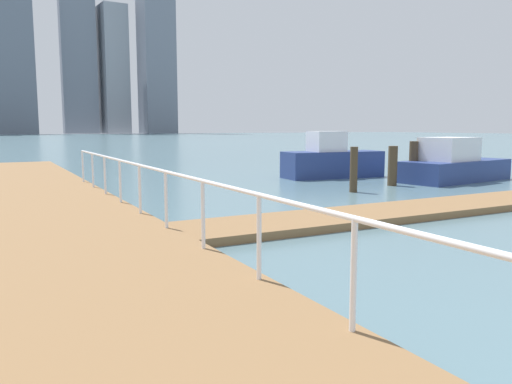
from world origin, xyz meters
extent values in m
plane|color=slate|center=(0.00, 20.00, 0.00)|extent=(300.00, 300.00, 0.00)
cube|color=olive|center=(3.27, 10.08, 0.09)|extent=(13.53, 2.00, 0.18)
cylinder|color=white|center=(-3.15, 3.98, 0.93)|extent=(0.06, 0.06, 1.05)
cylinder|color=white|center=(-3.15, 5.78, 0.93)|extent=(0.06, 0.06, 1.05)
cylinder|color=white|center=(-3.15, 7.58, 0.93)|extent=(0.06, 0.06, 1.05)
cylinder|color=white|center=(-3.15, 9.38, 0.93)|extent=(0.06, 0.06, 1.05)
cylinder|color=white|center=(-3.15, 11.19, 0.93)|extent=(0.06, 0.06, 1.05)
cylinder|color=white|center=(-3.15, 12.99, 0.93)|extent=(0.06, 0.06, 1.05)
cylinder|color=white|center=(-3.15, 14.79, 0.93)|extent=(0.06, 0.06, 1.05)
cylinder|color=white|center=(-3.15, 16.59, 0.93)|extent=(0.06, 0.06, 1.05)
cylinder|color=white|center=(-3.15, 18.40, 0.93)|extent=(0.06, 0.06, 1.05)
cylinder|color=white|center=(-3.15, 7.58, 1.45)|extent=(0.06, 21.63, 0.06)
cylinder|color=#473826|center=(7.79, 15.15, 0.77)|extent=(0.36, 0.36, 1.53)
cylinder|color=#473826|center=(9.48, 15.75, 0.84)|extent=(0.35, 0.35, 1.68)
cylinder|color=#473826|center=(5.20, 14.29, 0.79)|extent=(0.27, 0.27, 1.58)
cube|color=navy|center=(7.69, 18.84, 0.59)|extent=(4.66, 1.94, 1.17)
cube|color=white|center=(7.34, 18.87, 1.62)|extent=(1.54, 1.35, 0.89)
cube|color=navy|center=(11.35, 15.22, 0.44)|extent=(5.63, 2.81, 0.87)
cube|color=white|center=(10.84, 15.14, 1.35)|extent=(2.38, 1.92, 0.96)
cube|color=slate|center=(2.37, 173.02, 21.93)|extent=(12.53, 9.96, 43.85)
cube|color=#8C939E|center=(34.05, 180.33, 21.45)|extent=(8.98, 12.81, 42.89)
cube|color=slate|center=(47.80, 174.40, 35.49)|extent=(10.86, 11.32, 70.98)
camera|label=1|loc=(-6.02, 0.48, 2.27)|focal=35.44mm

